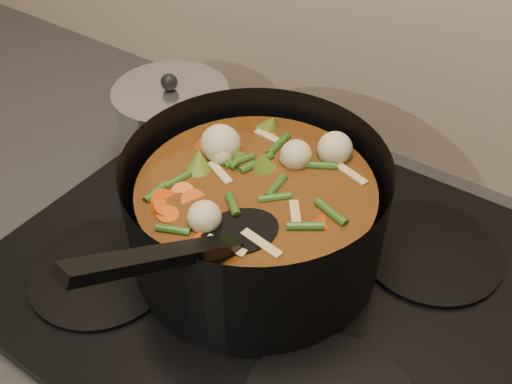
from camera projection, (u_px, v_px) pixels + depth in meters
The scene contains 3 objects.
stovetop at pixel (269, 266), 0.72m from camera, with size 0.62×0.54×0.03m.
stockpot at pixel (256, 215), 0.68m from camera, with size 0.39×0.46×0.22m.
saucepan at pixel (174, 122), 0.84m from camera, with size 0.17×0.17×0.14m.
Camera 1 is at (0.25, 1.53, 1.47)m, focal length 40.00 mm.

